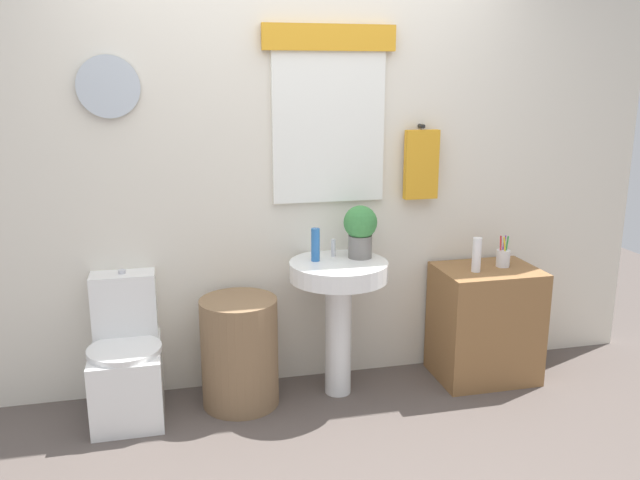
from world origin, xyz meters
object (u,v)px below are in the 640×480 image
object	(u,v)px
toilet	(127,363)
lotion_bottle	(477,255)
toothbrush_cup	(503,257)
potted_plant	(360,228)
laundry_hamper	(240,352)
pedestal_sink	(338,293)
wooden_cabinet	(485,323)
soap_bottle	(315,245)

from	to	relation	value
toilet	lotion_bottle	size ratio (longest dim) A/B	3.85
toilet	toothbrush_cup	distance (m)	2.22
potted_plant	toothbrush_cup	bearing A→B (deg)	-2.61
laundry_hamper	lotion_bottle	size ratio (longest dim) A/B	3.05
pedestal_sink	lotion_bottle	bearing A→B (deg)	-2.83
potted_plant	laundry_hamper	bearing A→B (deg)	-175.11
laundry_hamper	pedestal_sink	bearing A→B (deg)	-0.00
wooden_cabinet	pedestal_sink	bearing A→B (deg)	-180.00
toilet	potted_plant	world-z (taller)	potted_plant
wooden_cabinet	potted_plant	xyz separation A→B (m)	(-0.77, 0.06, 0.61)
soap_bottle	lotion_bottle	xyz separation A→B (m)	(0.93, -0.09, -0.09)
laundry_hamper	potted_plant	world-z (taller)	potted_plant
toothbrush_cup	soap_bottle	bearing A→B (deg)	178.49
pedestal_sink	toothbrush_cup	bearing A→B (deg)	1.14
lotion_bottle	toilet	bearing A→B (deg)	177.78
laundry_hamper	soap_bottle	size ratio (longest dim) A/B	3.31
soap_bottle	toothbrush_cup	distance (m)	1.14
pedestal_sink	potted_plant	distance (m)	0.38
pedestal_sink	toothbrush_cup	size ratio (longest dim) A/B	4.24
toothbrush_cup	pedestal_sink	bearing A→B (deg)	-178.86
toilet	pedestal_sink	xyz separation A→B (m)	(1.16, -0.04, 0.31)
laundry_hamper	potted_plant	xyz separation A→B (m)	(0.70, 0.06, 0.65)
lotion_bottle	toothbrush_cup	bearing A→B (deg)	16.49
soap_bottle	pedestal_sink	bearing A→B (deg)	-22.62
toilet	toothbrush_cup	bearing A→B (deg)	-0.43
laundry_hamper	soap_bottle	xyz separation A→B (m)	(0.44, 0.05, 0.57)
wooden_cabinet	soap_bottle	size ratio (longest dim) A/B	3.70
toilet	pedestal_sink	size ratio (longest dim) A/B	0.98
potted_plant	soap_bottle	bearing A→B (deg)	-177.80
soap_bottle	potted_plant	world-z (taller)	potted_plant
soap_bottle	potted_plant	xyz separation A→B (m)	(0.26, 0.01, 0.08)
soap_bottle	lotion_bottle	distance (m)	0.94
soap_bottle	lotion_bottle	world-z (taller)	soap_bottle
laundry_hamper	pedestal_sink	xyz separation A→B (m)	(0.56, -0.00, 0.30)
toothbrush_cup	potted_plant	bearing A→B (deg)	177.39
wooden_cabinet	soap_bottle	world-z (taller)	soap_bottle
wooden_cabinet	toothbrush_cup	distance (m)	0.41
pedestal_sink	toothbrush_cup	world-z (taller)	toothbrush_cup
toilet	pedestal_sink	world-z (taller)	pedestal_sink
potted_plant	toilet	bearing A→B (deg)	-178.96
toilet	wooden_cabinet	distance (m)	2.07
toilet	potted_plant	distance (m)	1.46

